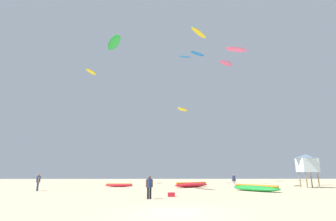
% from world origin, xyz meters
% --- Properties ---
extents(ground_plane, '(120.00, 120.00, 0.00)m').
position_xyz_m(ground_plane, '(0.00, 0.00, 0.00)').
color(ground_plane, beige).
extents(person_foreground, '(0.52, 0.37, 1.65)m').
position_xyz_m(person_foreground, '(-1.61, 6.20, 0.97)').
color(person_foreground, black).
rests_on(person_foreground, ground).
extents(person_midground, '(0.39, 0.49, 1.72)m').
position_xyz_m(person_midground, '(-13.59, 14.35, 1.01)').
color(person_midground, navy).
rests_on(person_midground, ground).
extents(person_left, '(0.45, 0.39, 1.66)m').
position_xyz_m(person_left, '(8.11, 18.46, 0.97)').
color(person_left, silver).
rests_on(person_left, ground).
extents(kite_grounded_near, '(4.43, 5.28, 0.71)m').
position_xyz_m(kite_grounded_near, '(8.93, 13.57, 0.31)').
color(kite_grounded_near, green).
rests_on(kite_grounded_near, ground).
extents(kite_grounded_mid, '(3.66, 1.09, 0.45)m').
position_xyz_m(kite_grounded_mid, '(-6.34, 21.45, 0.21)').
color(kite_grounded_mid, red).
rests_on(kite_grounded_mid, ground).
extents(kite_grounded_far, '(5.24, 4.25, 0.67)m').
position_xyz_m(kite_grounded_far, '(3.11, 20.21, 0.31)').
color(kite_grounded_far, red).
rests_on(kite_grounded_far, ground).
extents(lifeguard_tower, '(2.30, 2.30, 4.15)m').
position_xyz_m(lifeguard_tower, '(17.77, 19.05, 3.05)').
color(lifeguard_tower, '#8C704C').
rests_on(lifeguard_tower, ground).
extents(cooler_box, '(0.56, 0.36, 0.32)m').
position_xyz_m(cooler_box, '(0.07, 7.94, 0.16)').
color(cooler_box, red).
rests_on(cooler_box, ground).
extents(kite_aloft_0, '(3.92, 3.19, 0.51)m').
position_xyz_m(kite_aloft_0, '(7.00, 37.28, 27.29)').
color(kite_aloft_0, blue).
extents(kite_aloft_1, '(2.43, 2.65, 0.48)m').
position_xyz_m(kite_aloft_1, '(3.02, 31.18, 13.04)').
color(kite_aloft_1, yellow).
extents(kite_aloft_2, '(4.18, 3.47, 0.84)m').
position_xyz_m(kite_aloft_2, '(13.82, 39.31, 26.02)').
color(kite_aloft_2, '#E5598C').
extents(kite_aloft_3, '(2.86, 4.09, 0.71)m').
position_xyz_m(kite_aloft_3, '(-6.50, 14.04, 16.85)').
color(kite_aloft_3, green).
extents(kite_aloft_4, '(3.24, 3.61, 0.69)m').
position_xyz_m(kite_aloft_4, '(4.65, 19.97, 21.92)').
color(kite_aloft_4, yellow).
extents(kite_aloft_5, '(1.72, 3.05, 0.41)m').
position_xyz_m(kite_aloft_5, '(-13.67, 29.66, 19.59)').
color(kite_aloft_5, yellow).
extents(kite_aloft_6, '(2.17, 0.98, 0.31)m').
position_xyz_m(kite_aloft_6, '(3.18, 26.65, 21.33)').
color(kite_aloft_6, blue).
extents(kite_aloft_7, '(3.70, 1.78, 0.61)m').
position_xyz_m(kite_aloft_7, '(10.82, 22.16, 20.45)').
color(kite_aloft_7, '#E5598C').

